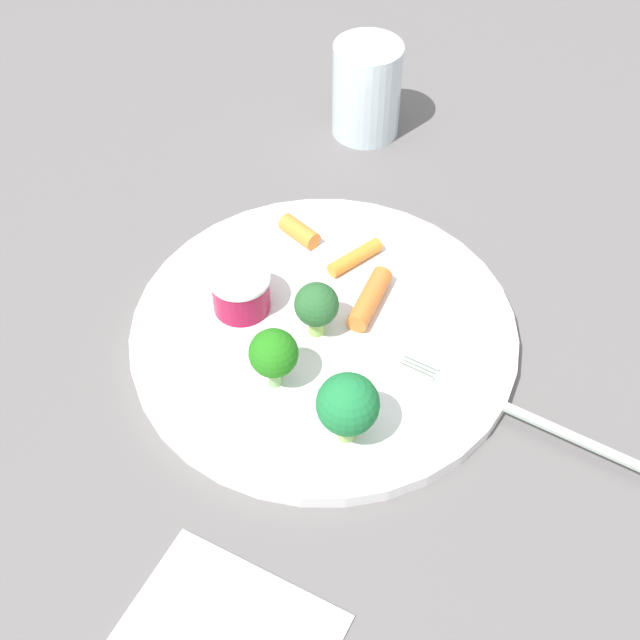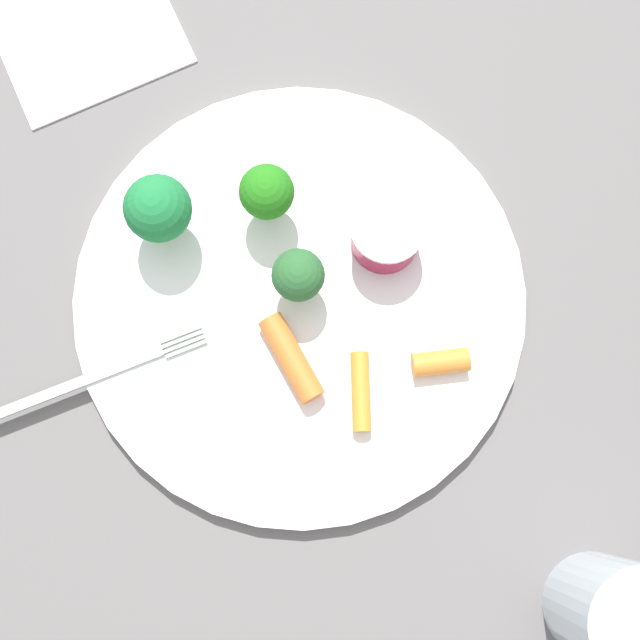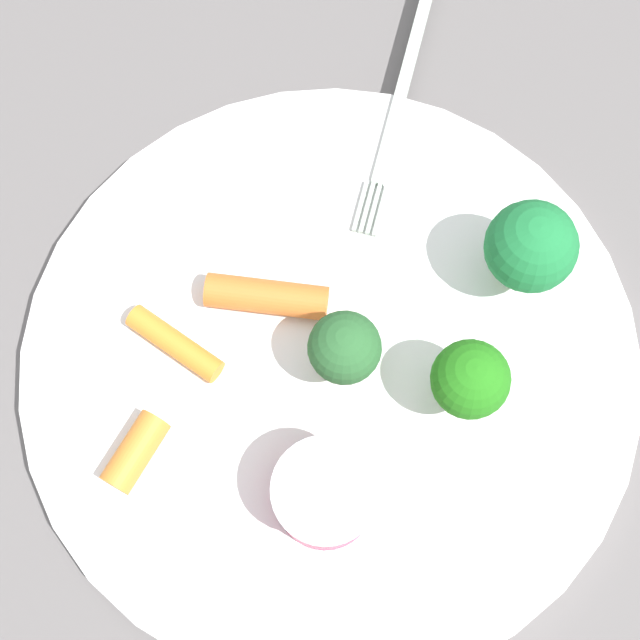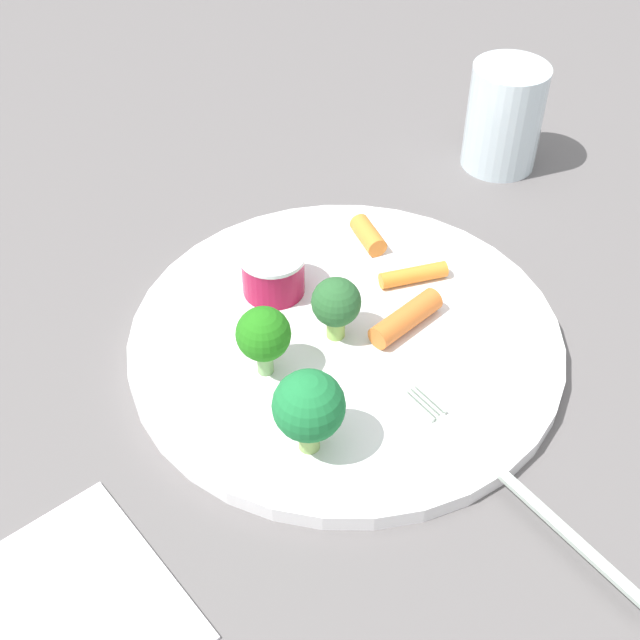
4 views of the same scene
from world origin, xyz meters
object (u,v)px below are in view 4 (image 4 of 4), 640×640
(fork, at_px, (512,483))
(drinking_glass, at_px, (504,117))
(carrot_stick_2, at_px, (406,318))
(broccoli_floret_0, at_px, (263,335))
(sauce_cup, at_px, (273,272))
(plate, at_px, (345,339))
(broccoli_floret_1, at_px, (338,308))
(broccoli_floret_2, at_px, (309,407))
(carrot_stick_1, at_px, (368,235))
(carrot_stick_0, at_px, (413,275))

(fork, distance_m, drinking_glass, 0.35)
(carrot_stick_2, bearing_deg, broccoli_floret_0, -172.63)
(sauce_cup, xyz_separation_m, broccoli_floret_0, (-0.02, -0.07, 0.02))
(sauce_cup, bearing_deg, carrot_stick_2, -38.76)
(plate, bearing_deg, sauce_cup, 122.68)
(broccoli_floret_1, xyz_separation_m, broccoli_floret_2, (-0.04, -0.08, 0.01))
(carrot_stick_1, relative_size, fork, 0.20)
(broccoli_floret_2, bearing_deg, broccoli_floret_0, 98.92)
(plate, relative_size, broccoli_floret_2, 5.05)
(sauce_cup, xyz_separation_m, drinking_glass, (0.23, 0.12, 0.02))
(sauce_cup, bearing_deg, broccoli_floret_1, -64.55)
(broccoli_floret_1, relative_size, broccoli_floret_2, 0.81)
(fork, xyz_separation_m, drinking_glass, (0.14, 0.32, 0.03))
(carrot_stick_2, relative_size, drinking_glass, 0.64)
(carrot_stick_1, bearing_deg, carrot_stick_2, -92.82)
(drinking_glass, bearing_deg, sauce_cup, -152.26)
(broccoli_floret_2, relative_size, carrot_stick_1, 1.64)
(carrot_stick_2, bearing_deg, broccoli_floret_1, 178.80)
(fork, bearing_deg, drinking_glass, 66.31)
(carrot_stick_1, distance_m, carrot_stick_2, 0.09)
(carrot_stick_1, xyz_separation_m, fork, (0.01, -0.23, -0.01))
(carrot_stick_0, xyz_separation_m, carrot_stick_1, (-0.02, 0.05, 0.00))
(broccoli_floret_0, distance_m, fork, 0.17)
(plate, distance_m, carrot_stick_1, 0.10)
(sauce_cup, height_order, broccoli_floret_1, broccoli_floret_1)
(broccoli_floret_0, relative_size, fork, 0.29)
(broccoli_floret_1, bearing_deg, carrot_stick_0, 31.04)
(drinking_glass, bearing_deg, broccoli_floret_2, -132.97)
(plate, xyz_separation_m, fork, (0.05, -0.14, 0.01))
(plate, bearing_deg, carrot_stick_1, 62.72)
(broccoli_floret_2, bearing_deg, drinking_glass, 47.03)
(broccoli_floret_1, xyz_separation_m, carrot_stick_2, (0.05, -0.00, -0.02))
(broccoli_floret_0, bearing_deg, fork, -47.79)
(carrot_stick_2, bearing_deg, carrot_stick_1, 87.18)
(broccoli_floret_0, height_order, carrot_stick_1, broccoli_floret_0)
(sauce_cup, bearing_deg, fork, -65.82)
(broccoli_floret_1, relative_size, fork, 0.27)
(plate, bearing_deg, broccoli_floret_1, -147.01)
(plate, relative_size, sauce_cup, 6.34)
(broccoli_floret_1, xyz_separation_m, carrot_stick_1, (0.05, 0.09, -0.02))
(carrot_stick_0, bearing_deg, sauce_cup, 169.32)
(plate, relative_size, fork, 1.67)
(carrot_stick_2, bearing_deg, drinking_glass, 49.83)
(fork, bearing_deg, broccoli_floret_1, 113.63)
(sauce_cup, relative_size, broccoli_floret_1, 0.99)
(carrot_stick_2, distance_m, fork, 0.14)
(drinking_glass, bearing_deg, carrot_stick_1, -149.15)
(sauce_cup, xyz_separation_m, carrot_stick_0, (0.10, -0.02, -0.01))
(broccoli_floret_2, distance_m, carrot_stick_1, 0.20)
(broccoli_floret_1, height_order, carrot_stick_1, broccoli_floret_1)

